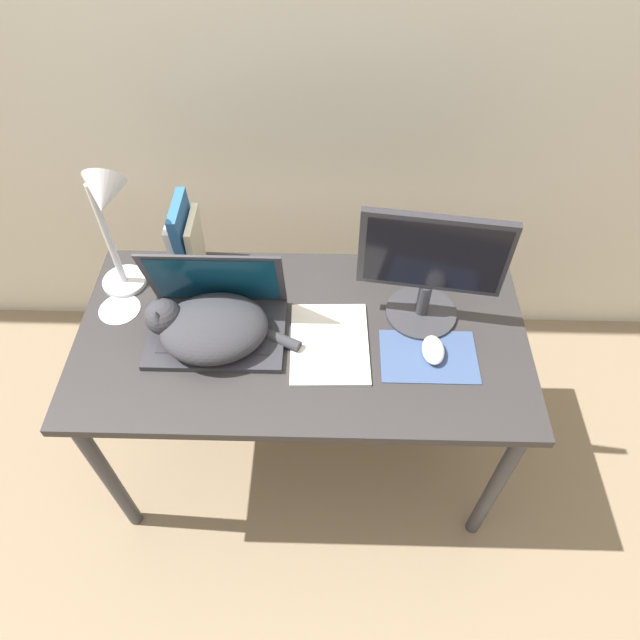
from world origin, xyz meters
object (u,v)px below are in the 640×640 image
computer_mouse (433,350)px  desk_lamp (107,215)px  cat (209,327)px  book_row (186,243)px  laptop (216,317)px  cd_disc (120,309)px  external_monitor (430,267)px  notepad (329,343)px

computer_mouse → desk_lamp: desk_lamp is taller
cat → book_row: size_ratio=1.67×
cat → computer_mouse: 0.61m
laptop → desk_lamp: desk_lamp is taller
computer_mouse → cd_disc: computer_mouse is taller
cat → desk_lamp: 0.39m
book_row → cd_disc: (-0.18, -0.17, -0.11)m
book_row → cd_disc: book_row is taller
cat → external_monitor: (0.59, 0.11, 0.13)m
laptop → book_row: 0.26m
cat → book_row: bearing=110.4°
desk_lamp → notepad: 0.68m
external_monitor → book_row: 0.71m
external_monitor → computer_mouse: 0.22m
external_monitor → desk_lamp: bearing=175.1°
laptop → computer_mouse: (0.60, -0.08, -0.03)m
notepad → cd_disc: size_ratio=2.38×
computer_mouse → desk_lamp: size_ratio=0.22×
external_monitor → notepad: bearing=-156.1°
notepad → cd_disc: 0.62m
computer_mouse → notepad: computer_mouse is taller
laptop → computer_mouse: bearing=-7.4°
laptop → computer_mouse: laptop is taller
book_row → notepad: book_row is taller
external_monitor → book_row: size_ratio=1.52×
laptop → book_row: size_ratio=1.49×
desk_lamp → cd_disc: (-0.03, -0.08, -0.29)m
laptop → notepad: bearing=-8.8°
external_monitor → notepad: size_ratio=1.35×
laptop → cat: size_ratio=0.90×
cat → computer_mouse: cat is taller
laptop → cd_disc: bearing=168.1°
book_row → computer_mouse: bearing=-23.4°
desk_lamp → external_monitor: bearing=-4.9°
cd_disc → desk_lamp: bearing=70.1°
book_row → laptop: bearing=-63.8°
laptop → desk_lamp: size_ratio=0.87×
computer_mouse → book_row: 0.78m
laptop → external_monitor: bearing=6.7°
book_row → cd_disc: bearing=-137.9°
cat → computer_mouse: size_ratio=4.36×
notepad → desk_lamp: bearing=162.2°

